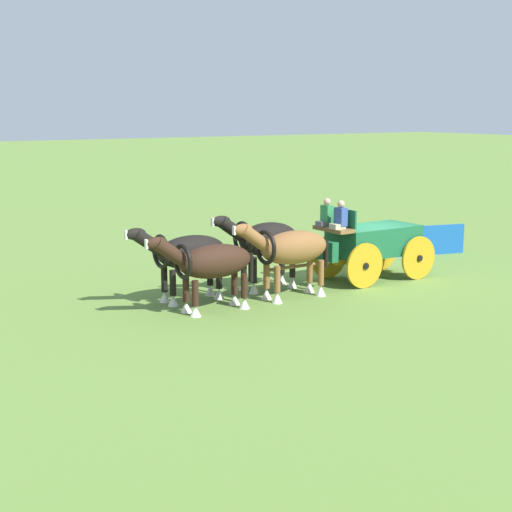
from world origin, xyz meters
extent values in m
plane|color=olive|center=(0.00, 0.00, 0.00)|extent=(220.00, 220.00, 0.00)
cube|color=#195B38|center=(0.00, 0.00, 1.24)|extent=(2.82, 1.56, 0.91)
cube|color=brown|center=(1.65, 0.03, 1.74)|extent=(0.58, 1.37, 0.12)
cube|color=#195B38|center=(2.05, 0.03, 1.14)|extent=(0.26, 1.21, 0.60)
cube|color=#195B38|center=(1.35, 0.02, 2.07)|extent=(0.08, 1.36, 0.55)
cube|color=gold|center=(0.00, 0.00, 0.69)|extent=(3.08, 0.21, 0.16)
cylinder|color=gold|center=(1.11, 0.87, 0.69)|extent=(1.38, 0.10, 1.38)
cylinder|color=black|center=(1.11, 0.87, 0.69)|extent=(0.20, 0.18, 0.20)
cylinder|color=gold|center=(1.13, -0.84, 0.69)|extent=(1.38, 0.10, 1.38)
cylinder|color=black|center=(1.13, -0.84, 0.69)|extent=(0.20, 0.18, 0.20)
cylinder|color=gold|center=(-1.13, 0.84, 0.69)|extent=(1.38, 0.10, 1.38)
cylinder|color=black|center=(-1.13, 0.84, 0.69)|extent=(0.20, 0.18, 0.20)
cylinder|color=gold|center=(-1.11, -0.87, 0.69)|extent=(1.38, 0.10, 1.38)
cylinder|color=black|center=(-1.11, -0.87, 0.69)|extent=(0.20, 0.18, 0.20)
cylinder|color=brown|center=(2.70, 0.04, 0.74)|extent=(2.60, 0.14, 0.10)
cube|color=#BCB293|center=(1.77, 0.36, 1.88)|extent=(0.40, 0.33, 0.16)
cube|color=#334C99|center=(1.65, 0.36, 2.15)|extent=(0.25, 0.36, 0.55)
sphere|color=tan|center=(1.65, 0.36, 2.54)|extent=(0.22, 0.22, 0.22)
cube|color=slate|center=(1.78, -0.31, 1.88)|extent=(0.40, 0.33, 0.16)
cube|color=#338C4C|center=(1.66, -0.31, 2.15)|extent=(0.25, 0.36, 0.55)
sphere|color=tan|center=(1.66, -0.31, 2.54)|extent=(0.22, 0.22, 0.22)
ellipsoid|color=brown|center=(3.59, 0.71, 1.46)|extent=(2.21, 0.99, 0.96)
cylinder|color=brown|center=(4.35, 0.98, 0.68)|extent=(0.18, 0.18, 0.74)
cone|color=silver|center=(4.35, 0.98, 0.16)|extent=(0.30, 0.30, 0.32)
cylinder|color=brown|center=(4.36, 0.45, 0.68)|extent=(0.18, 0.18, 0.74)
cone|color=silver|center=(4.36, 0.45, 0.16)|extent=(0.30, 0.30, 0.32)
cylinder|color=brown|center=(2.82, 0.96, 0.68)|extent=(0.18, 0.18, 0.74)
cone|color=silver|center=(2.82, 0.96, 0.16)|extent=(0.30, 0.30, 0.32)
cylinder|color=brown|center=(2.83, 0.43, 0.68)|extent=(0.18, 0.18, 0.74)
cone|color=silver|center=(2.83, 0.43, 0.16)|extent=(0.30, 0.30, 0.32)
cylinder|color=brown|center=(4.95, 0.73, 1.86)|extent=(0.95, 0.37, 0.81)
ellipsoid|color=brown|center=(5.31, 0.73, 2.12)|extent=(0.60, 0.27, 0.32)
cube|color=silver|center=(5.59, 0.74, 2.12)|extent=(0.06, 0.10, 0.24)
torus|color=black|center=(4.58, 0.72, 1.56)|extent=(0.14, 0.99, 0.98)
cylinder|color=black|center=(2.44, 0.69, 1.16)|extent=(0.14, 0.14, 0.80)
ellipsoid|color=black|center=(3.61, -0.59, 1.52)|extent=(2.00, 1.03, 1.00)
cylinder|color=black|center=(4.30, -0.31, 0.71)|extent=(0.18, 0.18, 0.77)
cone|color=silver|center=(4.30, -0.31, 0.16)|extent=(0.30, 0.30, 0.33)
cylinder|color=black|center=(4.31, -0.86, 0.71)|extent=(0.18, 0.18, 0.77)
cone|color=silver|center=(4.31, -0.86, 0.16)|extent=(0.30, 0.30, 0.33)
cylinder|color=black|center=(2.91, -0.33, 0.71)|extent=(0.18, 0.18, 0.77)
cone|color=silver|center=(2.91, -0.33, 0.16)|extent=(0.30, 0.30, 0.33)
cylinder|color=black|center=(2.92, -0.88, 0.71)|extent=(0.18, 0.18, 0.77)
cone|color=silver|center=(2.92, -0.88, 0.16)|extent=(0.30, 0.30, 0.33)
cylinder|color=black|center=(4.87, -0.57, 1.93)|extent=(0.95, 0.37, 0.81)
ellipsoid|color=black|center=(5.24, -0.57, 2.18)|extent=(0.60, 0.27, 0.32)
cube|color=silver|center=(5.52, -0.56, 2.18)|extent=(0.06, 0.10, 0.24)
torus|color=black|center=(4.51, -0.58, 1.62)|extent=(0.14, 1.02, 1.02)
cylinder|color=black|center=(2.57, -0.61, 1.22)|extent=(0.14, 0.14, 0.80)
ellipsoid|color=#331E14|center=(6.19, 0.75, 1.35)|extent=(2.18, 0.94, 0.91)
cylinder|color=#331E14|center=(6.94, 1.01, 0.62)|extent=(0.18, 0.18, 0.67)
cone|color=silver|center=(6.94, 1.01, 0.14)|extent=(0.30, 0.30, 0.29)
cylinder|color=#331E14|center=(6.95, 0.51, 0.62)|extent=(0.18, 0.18, 0.67)
cone|color=silver|center=(6.95, 0.51, 0.14)|extent=(0.30, 0.30, 0.29)
cylinder|color=#331E14|center=(5.43, 0.98, 0.62)|extent=(0.18, 0.18, 0.67)
cone|color=silver|center=(5.43, 0.98, 0.14)|extent=(0.30, 0.30, 0.29)
cylinder|color=#331E14|center=(5.44, 0.48, 0.62)|extent=(0.18, 0.18, 0.67)
cone|color=silver|center=(5.44, 0.48, 0.14)|extent=(0.30, 0.30, 0.29)
cylinder|color=#331E14|center=(7.53, 0.77, 1.74)|extent=(0.95, 0.37, 0.81)
ellipsoid|color=#331E14|center=(7.90, 0.77, 2.00)|extent=(0.60, 0.27, 0.32)
cube|color=silver|center=(8.18, 0.78, 2.00)|extent=(0.06, 0.10, 0.24)
torus|color=black|center=(7.16, 0.76, 1.45)|extent=(0.13, 0.94, 0.94)
cylinder|color=black|center=(5.06, 0.73, 1.05)|extent=(0.14, 0.14, 0.80)
ellipsoid|color=black|center=(6.21, -0.55, 1.40)|extent=(2.12, 0.96, 0.93)
cylinder|color=black|center=(6.94, -0.29, 0.65)|extent=(0.18, 0.18, 0.70)
cone|color=silver|center=(6.94, -0.29, 0.15)|extent=(0.30, 0.30, 0.30)
cylinder|color=black|center=(6.95, -0.80, 0.65)|extent=(0.18, 0.18, 0.70)
cone|color=silver|center=(6.95, -0.80, 0.15)|extent=(0.30, 0.30, 0.30)
cylinder|color=black|center=(5.47, -0.31, 0.65)|extent=(0.18, 0.18, 0.70)
cone|color=silver|center=(5.47, -0.31, 0.15)|extent=(0.30, 0.30, 0.30)
cylinder|color=black|center=(5.48, -0.82, 0.65)|extent=(0.18, 0.18, 0.70)
cone|color=silver|center=(5.48, -0.82, 0.15)|extent=(0.30, 0.30, 0.30)
cylinder|color=black|center=(7.53, -0.53, 1.80)|extent=(0.95, 0.37, 0.81)
ellipsoid|color=black|center=(7.89, -0.53, 2.06)|extent=(0.60, 0.27, 0.32)
cube|color=silver|center=(8.17, -0.52, 2.06)|extent=(0.06, 0.10, 0.24)
torus|color=black|center=(7.16, -0.54, 1.50)|extent=(0.13, 0.96, 0.96)
cylinder|color=black|center=(5.11, -0.57, 1.10)|extent=(0.14, 0.14, 0.80)
cube|color=#1959B2|center=(-4.26, -1.99, 0.55)|extent=(3.12, 0.83, 1.10)
camera|label=1|loc=(16.16, 18.42, 5.36)|focal=54.59mm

